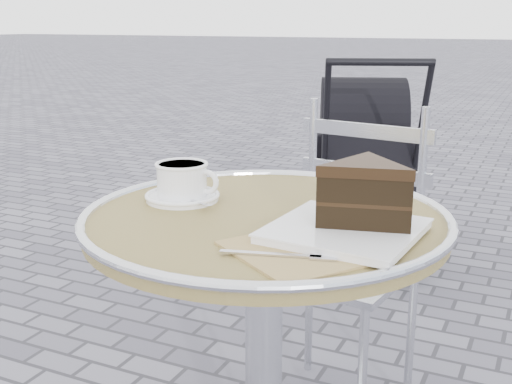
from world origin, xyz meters
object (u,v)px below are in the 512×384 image
at_px(baby_stroller, 362,167).
at_px(bistro_chair, 351,225).
at_px(cappuccino_set, 183,184).
at_px(cake_plate_set, 359,202).
at_px(cafe_table, 265,293).

bearing_deg(baby_stroller, bistro_chair, -96.08).
relative_size(cappuccino_set, cake_plate_set, 0.43).
xyz_separation_m(cappuccino_set, bistro_chair, (0.20, 0.55, -0.22)).
bearing_deg(cafe_table, baby_stroller, 99.83).
bearing_deg(bistro_chair, cappuccino_set, -101.67).
height_order(cappuccino_set, baby_stroller, baby_stroller).
bearing_deg(cappuccino_set, baby_stroller, 88.61).
relative_size(cake_plate_set, bistro_chair, 0.45).
xyz_separation_m(bistro_chair, baby_stroller, (-0.31, 1.20, -0.11)).
distance_m(cappuccino_set, bistro_chair, 0.63).
bearing_deg(cafe_table, cake_plate_set, -11.88).
distance_m(cafe_table, cappuccino_set, 0.28).
relative_size(cafe_table, cake_plate_set, 1.88).
height_order(cake_plate_set, bistro_chair, bistro_chair).
bearing_deg(cake_plate_set, baby_stroller, 110.03).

